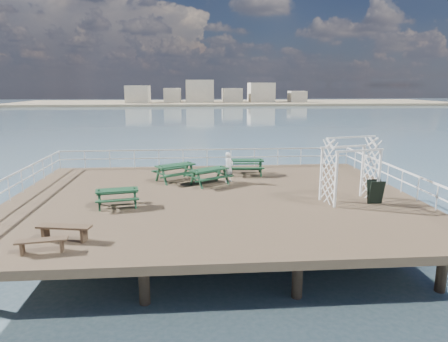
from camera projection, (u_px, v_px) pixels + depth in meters
ground at (213, 199)px, 18.08m from camera, size 18.00×14.00×0.30m
sea_backdrop at (228, 100)px, 149.77m from camera, size 300.00×300.00×9.20m
railing at (209, 166)px, 20.37m from camera, size 17.77×13.76×1.10m
picnic_table_a at (175, 169)px, 20.86m from camera, size 2.58×2.45×0.98m
picnic_table_b at (246, 164)px, 22.39m from camera, size 2.07×1.72×0.95m
picnic_table_c at (210, 173)px, 20.06m from camera, size 2.43×2.31×0.93m
picnic_table_d at (117, 194)px, 16.44m from camera, size 1.92×1.66×0.83m
flat_bench_near at (64, 229)px, 12.84m from camera, size 1.79×0.73×0.50m
flat_bench_far at (42, 243)px, 11.91m from camera, size 1.51×0.57×0.42m
trellis_arbor at (350, 173)px, 17.01m from camera, size 2.49×1.69×2.83m
sandwich_board at (375, 192)px, 16.86m from camera, size 0.64×0.48×1.03m
person at (229, 167)px, 20.57m from camera, size 0.67×0.66×1.56m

